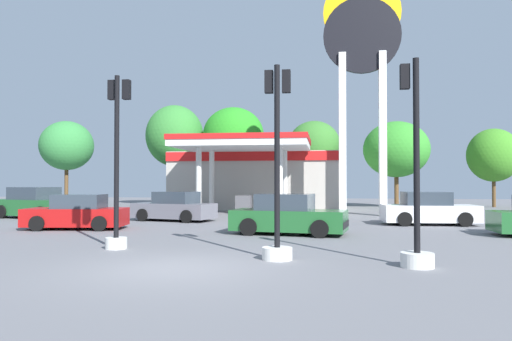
% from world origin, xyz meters
% --- Properties ---
extents(ground_plane, '(90.00, 90.00, 0.00)m').
position_xyz_m(ground_plane, '(0.00, 0.00, 0.00)').
color(ground_plane, slate).
rests_on(ground_plane, ground).
extents(gas_station, '(11.61, 12.70, 4.51)m').
position_xyz_m(gas_station, '(-1.44, 23.62, 2.16)').
color(gas_station, '#ADA89E').
rests_on(gas_station, ground).
extents(station_pole_sign, '(4.35, 0.56, 13.68)m').
position_xyz_m(station_pole_sign, '(5.41, 17.49, 8.82)').
color(station_pole_sign, white).
rests_on(station_pole_sign, ground).
extents(car_1, '(4.11, 2.21, 1.41)m').
position_xyz_m(car_1, '(-6.63, 8.00, 0.64)').
color(car_1, black).
rests_on(car_1, ground).
extents(car_2, '(4.34, 2.37, 1.48)m').
position_xyz_m(car_2, '(1.99, 7.33, 0.67)').
color(car_2, black).
rests_on(car_2, ground).
extents(car_3, '(4.89, 3.12, 1.63)m').
position_xyz_m(car_3, '(-11.75, 13.26, 0.74)').
color(car_3, black).
rests_on(car_3, ground).
extents(car_4, '(4.19, 2.08, 1.46)m').
position_xyz_m(car_4, '(7.88, 12.06, 0.66)').
color(car_4, black).
rests_on(car_4, ground).
extents(car_5, '(4.28, 2.65, 1.43)m').
position_xyz_m(car_5, '(-4.00, 12.57, 0.65)').
color(car_5, black).
rests_on(car_5, ground).
extents(traffic_signal_0, '(0.75, 0.75, 4.84)m').
position_xyz_m(traffic_signal_0, '(2.15, 1.56, 1.69)').
color(traffic_signal_0, silver).
rests_on(traffic_signal_0, ground).
extents(traffic_signal_1, '(0.74, 0.74, 4.74)m').
position_xyz_m(traffic_signal_1, '(5.36, 0.94, 1.32)').
color(traffic_signal_1, silver).
rests_on(traffic_signal_1, ground).
extents(traffic_signal_2, '(0.65, 0.67, 4.99)m').
position_xyz_m(traffic_signal_2, '(-2.62, 2.86, 2.04)').
color(traffic_signal_2, silver).
rests_on(traffic_signal_2, ground).
extents(tree_0, '(4.23, 4.23, 6.79)m').
position_xyz_m(tree_0, '(-17.36, 26.24, 4.79)').
color(tree_0, brown).
rests_on(tree_0, ground).
extents(tree_1, '(4.62, 4.62, 8.06)m').
position_xyz_m(tree_1, '(-8.71, 27.41, 5.58)').
color(tree_1, brown).
rests_on(tree_1, ground).
extents(tree_2, '(4.73, 4.73, 7.69)m').
position_xyz_m(tree_2, '(-3.77, 26.82, 5.52)').
color(tree_2, brown).
rests_on(tree_2, ground).
extents(tree_3, '(3.96, 3.96, 6.64)m').
position_xyz_m(tree_3, '(2.46, 27.76, 4.86)').
color(tree_3, brown).
rests_on(tree_3, ground).
extents(tree_4, '(4.79, 4.79, 6.33)m').
position_xyz_m(tree_4, '(8.48, 26.31, 4.27)').
color(tree_4, brown).
rests_on(tree_4, ground).
extents(tree_5, '(3.82, 3.82, 5.88)m').
position_xyz_m(tree_5, '(15.80, 28.10, 3.88)').
color(tree_5, brown).
rests_on(tree_5, ground).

